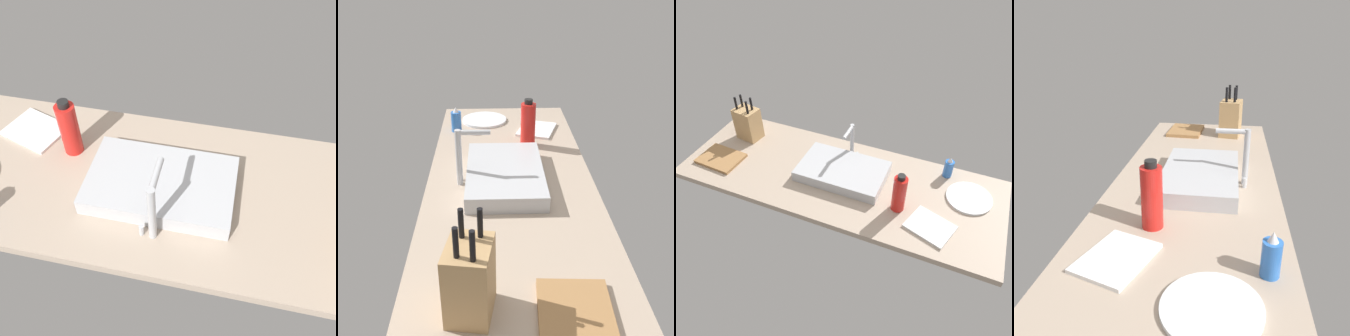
% 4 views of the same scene
% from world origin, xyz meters
% --- Properties ---
extents(countertop_slab, '(1.79, 0.66, 0.04)m').
position_xyz_m(countertop_slab, '(0.00, 0.00, 0.02)').
color(countertop_slab, tan).
rests_on(countertop_slab, ground).
extents(sink_basin, '(0.48, 0.30, 0.06)m').
position_xyz_m(sink_basin, '(0.02, 0.02, 0.07)').
color(sink_basin, '#B7BABF').
rests_on(sink_basin, countertop_slab).
extents(faucet, '(0.06, 0.13, 0.23)m').
position_xyz_m(faucet, '(0.00, 0.18, 0.17)').
color(faucet, '#B7BABF').
rests_on(faucet, countertop_slab).
extents(water_bottle, '(0.07, 0.07, 0.22)m').
position_xyz_m(water_bottle, '(0.37, -0.10, 0.14)').
color(water_bottle, red).
rests_on(water_bottle, countertop_slab).
extents(dish_towel, '(0.25, 0.23, 0.01)m').
position_xyz_m(dish_towel, '(0.55, -0.16, 0.04)').
color(dish_towel, white).
rests_on(dish_towel, countertop_slab).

